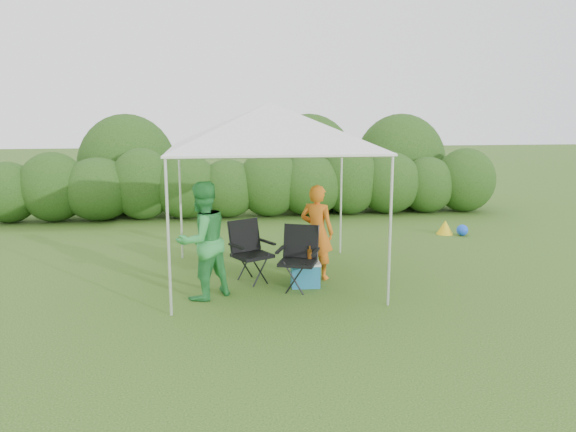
{
  "coord_description": "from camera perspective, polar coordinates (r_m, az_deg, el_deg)",
  "views": [
    {
      "loc": [
        -0.91,
        -8.29,
        2.69
      ],
      "look_at": [
        0.27,
        0.4,
        1.05
      ],
      "focal_mm": 35.0,
      "sensor_mm": 36.0,
      "label": 1
    }
  ],
  "objects": [
    {
      "name": "man",
      "position": [
        9.08,
        2.95,
        -1.63
      ],
      "size": [
        0.67,
        0.61,
        1.54
      ],
      "primitive_type": "imported",
      "rotation": [
        0.0,
        0.0,
        2.57
      ],
      "color": "orange",
      "rests_on": "ground"
    },
    {
      "name": "ground",
      "position": [
        8.76,
        -1.4,
        -7.29
      ],
      "size": [
        70.0,
        70.0,
        0.0
      ],
      "primitive_type": "plane",
      "color": "#416720"
    },
    {
      "name": "chair_right",
      "position": [
        8.61,
        1.13,
        -3.81
      ],
      "size": [
        0.72,
        0.7,
        0.97
      ],
      "rotation": [
        0.0,
        0.0,
        -0.36
      ],
      "color": "black",
      "rests_on": "ground"
    },
    {
      "name": "woman",
      "position": [
        8.17,
        -8.7,
        -2.49
      ],
      "size": [
        1.06,
        1.02,
        1.72
      ],
      "primitive_type": "imported",
      "rotation": [
        0.0,
        0.0,
        3.78
      ],
      "color": "green",
      "rests_on": "ground"
    },
    {
      "name": "lawn_toy",
      "position": [
        12.92,
        16.09,
        -1.18
      ],
      "size": [
        0.62,
        0.52,
        0.31
      ],
      "color": "gold",
      "rests_on": "ground"
    },
    {
      "name": "canopy",
      "position": [
        8.84,
        -1.83,
        9.11
      ],
      "size": [
        3.1,
        3.1,
        2.83
      ],
      "color": "silver",
      "rests_on": "ground"
    },
    {
      "name": "hedge",
      "position": [
        14.44,
        -3.91,
        3.15
      ],
      "size": [
        13.3,
        1.53,
        1.8
      ],
      "color": "#294F18",
      "rests_on": "ground"
    },
    {
      "name": "chair_left",
      "position": [
        9.0,
        -3.97,
        -3.16
      ],
      "size": [
        0.76,
        0.74,
        0.98
      ],
      "rotation": [
        0.0,
        0.0,
        0.5
      ],
      "color": "black",
      "rests_on": "ground"
    },
    {
      "name": "bottle",
      "position": [
        8.66,
        2.21,
        -3.93
      ],
      "size": [
        0.07,
        0.07,
        0.27
      ],
      "primitive_type": "cylinder",
      "color": "#592D0C",
      "rests_on": "cooler"
    },
    {
      "name": "cooler",
      "position": [
        8.78,
        1.76,
        -5.94
      ],
      "size": [
        0.47,
        0.35,
        0.38
      ],
      "rotation": [
        0.0,
        0.0,
        -0.05
      ],
      "color": "teal",
      "rests_on": "ground"
    }
  ]
}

